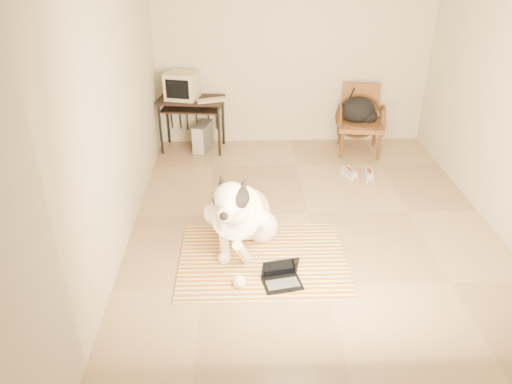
{
  "coord_description": "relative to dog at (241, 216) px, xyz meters",
  "views": [
    {
      "loc": [
        -0.8,
        -4.99,
        2.98
      ],
      "look_at": [
        -0.65,
        -0.79,
        0.72
      ],
      "focal_mm": 35.0,
      "sensor_mm": 36.0,
      "label": 1
    }
  ],
  "objects": [
    {
      "name": "wall_front",
      "position": [
        0.79,
        -1.55,
        0.95
      ],
      "size": [
        4.5,
        0.0,
        4.5
      ],
      "primitive_type": "plane",
      "rotation": [
        -1.57,
        0.0,
        0.0
      ],
      "color": "#C1B69E",
      "rests_on": "floor"
    },
    {
      "name": "desk_keyboard",
      "position": [
        -0.39,
        2.54,
        0.39
      ],
      "size": [
        0.44,
        0.26,
        0.03
      ],
      "primitive_type": "cube",
      "rotation": [
        0.0,
        0.0,
        0.29
      ],
      "color": "#B4A68D",
      "rests_on": "computer_desk"
    },
    {
      "name": "wall_right",
      "position": [
        2.79,
        0.7,
        0.95
      ],
      "size": [
        0.0,
        4.5,
        4.5
      ],
      "primitive_type": "plane",
      "rotation": [
        1.57,
        0.0,
        -1.57
      ],
      "color": "#C1B69E",
      "rests_on": "floor"
    },
    {
      "name": "floor",
      "position": [
        0.79,
        0.7,
        -0.4
      ],
      "size": [
        4.5,
        4.5,
        0.0
      ],
      "primitive_type": "plane",
      "color": "#A18262",
      "rests_on": "ground"
    },
    {
      "name": "sneaker_left",
      "position": [
        1.46,
        1.66,
        -0.36
      ],
      "size": [
        0.2,
        0.3,
        0.1
      ],
      "color": "silver",
      "rests_on": "floor"
    },
    {
      "name": "wall_back",
      "position": [
        0.79,
        2.95,
        0.95
      ],
      "size": [
        4.5,
        0.0,
        4.5
      ],
      "primitive_type": "plane",
      "rotation": [
        1.57,
        0.0,
        0.0
      ],
      "color": "#C1B69E",
      "rests_on": "floor"
    },
    {
      "name": "backpack",
      "position": [
        1.72,
        2.5,
        0.21
      ],
      "size": [
        0.54,
        0.42,
        0.37
      ],
      "color": "black",
      "rests_on": "rattan_chair"
    },
    {
      "name": "dog",
      "position": [
        0.0,
        0.0,
        0.0
      ],
      "size": [
        0.72,
        1.42,
        1.02
      ],
      "color": "white",
      "rests_on": "rug"
    },
    {
      "name": "crt_monitor",
      "position": [
        -0.81,
        2.68,
        0.56
      ],
      "size": [
        0.51,
        0.49,
        0.38
      ],
      "color": "#B4A68D",
      "rests_on": "computer_desk"
    },
    {
      "name": "rug",
      "position": [
        0.21,
        -0.21,
        -0.39
      ],
      "size": [
        1.68,
        1.29,
        0.02
      ],
      "color": "#D05611",
      "rests_on": "floor"
    },
    {
      "name": "computer_desk",
      "position": [
        -0.69,
        2.64,
        0.26
      ],
      "size": [
        0.99,
        0.63,
        0.78
      ],
      "color": "black",
      "rests_on": "floor"
    },
    {
      "name": "laptop",
      "position": [
        0.37,
        -0.59,
        -0.32
      ],
      "size": [
        0.4,
        0.32,
        0.25
      ],
      "color": "black",
      "rests_on": "rug"
    },
    {
      "name": "rattan_chair",
      "position": [
        1.75,
        2.52,
        0.08
      ],
      "size": [
        0.7,
        0.68,
        0.95
      ],
      "color": "brown",
      "rests_on": "floor"
    },
    {
      "name": "pc_tower",
      "position": [
        -0.55,
        2.61,
        -0.2
      ],
      "size": [
        0.3,
        0.47,
        0.41
      ],
      "color": "#4D4D50",
      "rests_on": "floor"
    },
    {
      "name": "sneaker_right",
      "position": [
        1.71,
        1.59,
        -0.36
      ],
      "size": [
        0.14,
        0.29,
        0.1
      ],
      "color": "silver",
      "rests_on": "floor"
    },
    {
      "name": "wall_left",
      "position": [
        -1.21,
        0.7,
        0.95
      ],
      "size": [
        0.0,
        4.5,
        4.5
      ],
      "primitive_type": "plane",
      "rotation": [
        1.57,
        0.0,
        1.57
      ],
      "color": "#C1B69E",
      "rests_on": "floor"
    }
  ]
}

